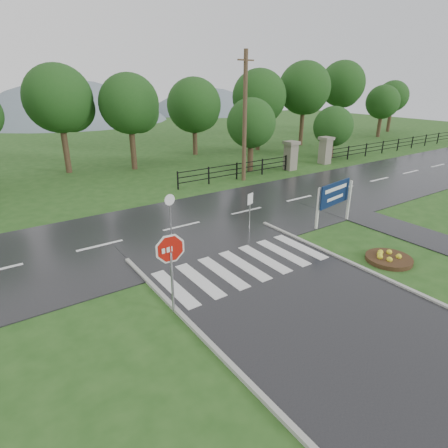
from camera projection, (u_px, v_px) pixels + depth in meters
ground at (351, 335)px, 10.60m from camera, size 120.00×120.00×0.00m
main_road at (182, 227)px, 18.27m from camera, size 90.00×8.00×0.04m
walkway at (395, 228)px, 18.16m from camera, size 2.20×11.00×0.04m
crosswalk at (244, 265)px, 14.41m from camera, size 6.50×2.80×0.02m
pillar_west at (291, 155)px, 29.31m from camera, size 1.00×1.00×2.24m
pillar_east at (325, 150)px, 31.43m from camera, size 1.00×1.00×2.24m
fence_west at (237, 169)px, 26.71m from camera, size 9.58×0.08×1.20m
fence_east at (398, 143)px, 37.27m from camera, size 20.58×0.08×1.20m
hills at (57, 210)px, 67.96m from camera, size 102.00×48.00×48.00m
treeline at (108, 170)px, 29.54m from camera, size 83.20×5.20×10.00m
stop_sign at (171, 256)px, 10.96m from camera, size 1.23×0.16×2.77m
estate_billboard at (335, 196)px, 18.06m from camera, size 2.45×0.49×2.17m
flower_bed at (389, 258)px, 14.82m from camera, size 1.78×1.78×0.36m
reg_sign_small at (250, 205)px, 17.18m from camera, size 0.41×0.15×1.90m
reg_sign_round at (170, 211)px, 16.29m from camera, size 0.50×0.08×2.15m
utility_pole_east at (245, 117)px, 25.14m from camera, size 1.51×0.38×8.53m
entrance_tree_left at (251, 123)px, 28.07m from camera, size 3.69×3.69×5.49m
entrance_tree_right at (333, 127)px, 33.33m from camera, size 3.52×3.52×4.54m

